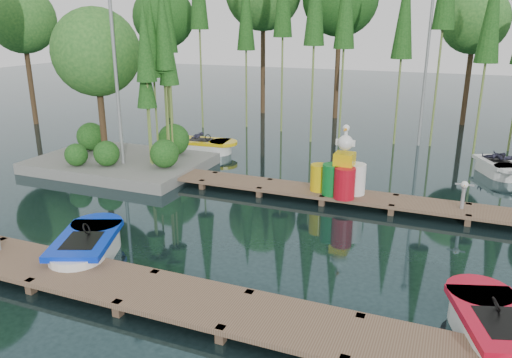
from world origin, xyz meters
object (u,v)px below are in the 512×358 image
at_px(island, 112,81).
at_px(boat_blue, 87,248).
at_px(boat_red, 495,329).
at_px(yellow_barrel, 319,178).
at_px(boat_yellow_far, 206,146).
at_px(drum_cluster, 344,175).

height_order(island, boat_blue, island).
distance_m(island, boat_red, 14.71).
relative_size(island, yellow_barrel, 8.21).
relative_size(island, boat_blue, 2.27).
height_order(boat_blue, yellow_barrel, yellow_barrel).
bearing_deg(island, boat_red, -27.41).
xyz_separation_m(island, yellow_barrel, (8.08, -0.79, -2.47)).
bearing_deg(boat_blue, boat_red, -21.43).
xyz_separation_m(island, boat_yellow_far, (2.15, 3.01, -2.91)).
xyz_separation_m(boat_red, boat_yellow_far, (-10.65, 9.65, 0.01)).
height_order(boat_blue, boat_yellow_far, boat_yellow_far).
relative_size(boat_blue, drum_cluster, 1.39).
xyz_separation_m(island, drum_cluster, (8.87, -0.95, -2.26)).
bearing_deg(island, boat_blue, -58.23).
bearing_deg(boat_yellow_far, boat_blue, -63.98).
relative_size(boat_blue, boat_red, 1.03).
distance_m(boat_red, drum_cluster, 6.95).
bearing_deg(boat_blue, yellow_barrel, 34.61).
xyz_separation_m(boat_blue, drum_cluster, (4.70, 5.78, 0.66)).
relative_size(boat_red, drum_cluster, 1.35).
height_order(boat_red, drum_cluster, drum_cluster).
relative_size(island, drum_cluster, 3.16).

